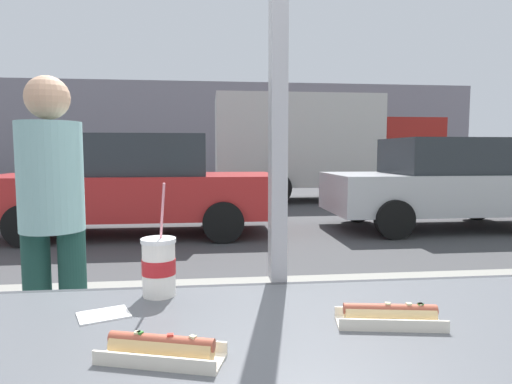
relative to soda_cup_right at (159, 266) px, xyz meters
The scene contains 11 objects.
ground_plane 8.13m from the soda_cup_right, 87.45° to the left, with size 60.00×60.00×0.00m, color #424244.
sidewalk_strip 1.96m from the soda_cup_right, 77.72° to the left, with size 16.00×2.80×0.15m, color gray.
building_facade_far 22.16m from the soda_cup_right, 89.07° to the left, with size 28.00×1.20×4.99m, color gray.
soda_cup_right is the anchor object (origin of this frame).
hotdog_tray_near 0.63m from the soda_cup_right, 26.30° to the right, with size 0.26×0.12×0.05m.
hotdog_tray_far 0.40m from the soda_cup_right, 83.33° to the right, with size 0.26×0.15×0.05m.
napkin_wrapper 0.20m from the soda_cup_right, 130.43° to the right, with size 0.12×0.09×0.00m, color white.
parked_car_red 6.45m from the soda_cup_right, 99.70° to the left, with size 4.68×1.95×1.69m.
parked_car_silver 7.75m from the soda_cup_right, 55.03° to the left, with size 4.13×1.98×1.65m.
box_truck 11.78m from the soda_cup_right, 73.33° to the left, with size 6.30×2.44×2.97m.
pedestrian 1.30m from the soda_cup_right, 120.70° to the left, with size 0.32×0.32×1.63m.
Camera 1 is at (-0.22, -1.28, 1.39)m, focal length 30.81 mm.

